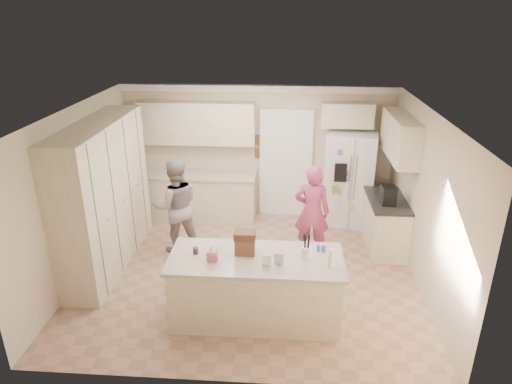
# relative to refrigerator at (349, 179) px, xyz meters

# --- Properties ---
(floor) EXTENTS (5.20, 4.60, 0.02)m
(floor) POSITION_rel_refrigerator_xyz_m (-1.77, -1.99, -0.91)
(floor) COLOR tan
(floor) RESTS_ON ground
(ceiling) EXTENTS (5.20, 4.60, 0.02)m
(ceiling) POSITION_rel_refrigerator_xyz_m (-1.77, -1.99, 1.71)
(ceiling) COLOR white
(ceiling) RESTS_ON wall_back
(wall_back) EXTENTS (5.20, 0.02, 2.60)m
(wall_back) POSITION_rel_refrigerator_xyz_m (-1.77, 0.32, 0.40)
(wall_back) COLOR beige
(wall_back) RESTS_ON ground
(wall_front) EXTENTS (5.20, 0.02, 2.60)m
(wall_front) POSITION_rel_refrigerator_xyz_m (-1.77, -4.30, 0.40)
(wall_front) COLOR beige
(wall_front) RESTS_ON ground
(wall_left) EXTENTS (0.02, 4.60, 2.60)m
(wall_left) POSITION_rel_refrigerator_xyz_m (-4.38, -1.99, 0.40)
(wall_left) COLOR beige
(wall_left) RESTS_ON ground
(wall_right) EXTENTS (0.02, 4.60, 2.60)m
(wall_right) POSITION_rel_refrigerator_xyz_m (0.84, -1.99, 0.40)
(wall_right) COLOR beige
(wall_right) RESTS_ON ground
(crown_back) EXTENTS (5.20, 0.08, 0.12)m
(crown_back) POSITION_rel_refrigerator_xyz_m (-1.77, 0.27, 1.63)
(crown_back) COLOR white
(crown_back) RESTS_ON wall_back
(pantry_bank) EXTENTS (0.60, 2.60, 2.35)m
(pantry_bank) POSITION_rel_refrigerator_xyz_m (-4.07, -1.79, 0.28)
(pantry_bank) COLOR beige
(pantry_bank) RESTS_ON floor
(back_base_cab) EXTENTS (2.20, 0.60, 0.88)m
(back_base_cab) POSITION_rel_refrigerator_xyz_m (-2.92, 0.01, -0.46)
(back_base_cab) COLOR beige
(back_base_cab) RESTS_ON floor
(back_countertop) EXTENTS (2.24, 0.63, 0.04)m
(back_countertop) POSITION_rel_refrigerator_xyz_m (-2.92, 0.00, 0.00)
(back_countertop) COLOR #C2B39F
(back_countertop) RESTS_ON back_base_cab
(back_upper_cab) EXTENTS (2.20, 0.35, 0.80)m
(back_upper_cab) POSITION_rel_refrigerator_xyz_m (-2.92, 0.14, 1.00)
(back_upper_cab) COLOR beige
(back_upper_cab) RESTS_ON wall_back
(doorway_opening) EXTENTS (0.90, 0.06, 2.10)m
(doorway_opening) POSITION_rel_refrigerator_xyz_m (-1.22, 0.29, 0.15)
(doorway_opening) COLOR black
(doorway_opening) RESTS_ON floor
(doorway_casing) EXTENTS (1.02, 0.03, 2.22)m
(doorway_casing) POSITION_rel_refrigerator_xyz_m (-1.22, 0.26, 0.15)
(doorway_casing) COLOR white
(doorway_casing) RESTS_ON floor
(wall_frame_upper) EXTENTS (0.15, 0.02, 0.20)m
(wall_frame_upper) POSITION_rel_refrigerator_xyz_m (-1.75, 0.28, 0.65)
(wall_frame_upper) COLOR brown
(wall_frame_upper) RESTS_ON wall_back
(wall_frame_lower) EXTENTS (0.15, 0.02, 0.20)m
(wall_frame_lower) POSITION_rel_refrigerator_xyz_m (-1.75, 0.28, 0.38)
(wall_frame_lower) COLOR brown
(wall_frame_lower) RESTS_ON wall_back
(refrigerator) EXTENTS (1.01, 0.85, 1.80)m
(refrigerator) POSITION_rel_refrigerator_xyz_m (0.00, 0.00, 0.00)
(refrigerator) COLOR white
(refrigerator) RESTS_ON floor
(fridge_seam) EXTENTS (0.02, 0.02, 1.78)m
(fridge_seam) POSITION_rel_refrigerator_xyz_m (0.00, -0.35, 0.00)
(fridge_seam) COLOR gray
(fridge_seam) RESTS_ON refrigerator
(fridge_dispenser) EXTENTS (0.22, 0.03, 0.35)m
(fridge_dispenser) POSITION_rel_refrigerator_xyz_m (-0.22, -0.37, 0.25)
(fridge_dispenser) COLOR black
(fridge_dispenser) RESTS_ON refrigerator
(fridge_handle_l) EXTENTS (0.02, 0.02, 0.85)m
(fridge_handle_l) POSITION_rel_refrigerator_xyz_m (-0.05, -0.37, 0.15)
(fridge_handle_l) COLOR silver
(fridge_handle_l) RESTS_ON refrigerator
(fridge_handle_r) EXTENTS (0.02, 0.02, 0.85)m
(fridge_handle_r) POSITION_rel_refrigerator_xyz_m (0.05, -0.37, 0.15)
(fridge_handle_r) COLOR silver
(fridge_handle_r) RESTS_ON refrigerator
(over_fridge_cab) EXTENTS (0.95, 0.35, 0.45)m
(over_fridge_cab) POSITION_rel_refrigerator_xyz_m (-0.12, 0.14, 1.20)
(over_fridge_cab) COLOR beige
(over_fridge_cab) RESTS_ON wall_back
(right_base_cab) EXTENTS (0.60, 1.20, 0.88)m
(right_base_cab) POSITION_rel_refrigerator_xyz_m (0.53, -0.99, -0.46)
(right_base_cab) COLOR beige
(right_base_cab) RESTS_ON floor
(right_countertop) EXTENTS (0.63, 1.24, 0.04)m
(right_countertop) POSITION_rel_refrigerator_xyz_m (0.52, -0.99, 0.00)
(right_countertop) COLOR #2D2B28
(right_countertop) RESTS_ON right_base_cab
(right_upper_cab) EXTENTS (0.35, 1.50, 0.70)m
(right_upper_cab) POSITION_rel_refrigerator_xyz_m (0.66, -0.79, 1.05)
(right_upper_cab) COLOR beige
(right_upper_cab) RESTS_ON wall_right
(coffee_maker) EXTENTS (0.22, 0.28, 0.30)m
(coffee_maker) POSITION_rel_refrigerator_xyz_m (0.48, -1.19, 0.17)
(coffee_maker) COLOR black
(coffee_maker) RESTS_ON right_countertop
(island_base) EXTENTS (2.20, 0.90, 0.88)m
(island_base) POSITION_rel_refrigerator_xyz_m (-1.57, -3.09, -0.46)
(island_base) COLOR beige
(island_base) RESTS_ON floor
(island_top) EXTENTS (2.28, 0.96, 0.05)m
(island_top) POSITION_rel_refrigerator_xyz_m (-1.57, -3.09, 0.00)
(island_top) COLOR #C2B39F
(island_top) RESTS_ON island_base
(utensil_crock) EXTENTS (0.13, 0.13, 0.15)m
(utensil_crock) POSITION_rel_refrigerator_xyz_m (-0.92, -3.04, 0.10)
(utensil_crock) COLOR white
(utensil_crock) RESTS_ON island_top
(tissue_box) EXTENTS (0.13, 0.13, 0.14)m
(tissue_box) POSITION_rel_refrigerator_xyz_m (-2.12, -3.19, 0.10)
(tissue_box) COLOR #D46573
(tissue_box) RESTS_ON island_top
(tissue_plume) EXTENTS (0.08, 0.08, 0.08)m
(tissue_plume) POSITION_rel_refrigerator_xyz_m (-2.12, -3.19, 0.20)
(tissue_plume) COLOR white
(tissue_plume) RESTS_ON tissue_box
(dollhouse_body) EXTENTS (0.26, 0.18, 0.22)m
(dollhouse_body) POSITION_rel_refrigerator_xyz_m (-1.72, -2.99, 0.14)
(dollhouse_body) COLOR brown
(dollhouse_body) RESTS_ON island_top
(dollhouse_roof) EXTENTS (0.28, 0.20, 0.10)m
(dollhouse_roof) POSITION_rel_refrigerator_xyz_m (-1.72, -2.99, 0.30)
(dollhouse_roof) COLOR #592D1E
(dollhouse_roof) RESTS_ON dollhouse_body
(jam_jar) EXTENTS (0.07, 0.07, 0.09)m
(jam_jar) POSITION_rel_refrigerator_xyz_m (-2.37, -3.04, 0.07)
(jam_jar) COLOR #59263F
(jam_jar) RESTS_ON island_top
(greeting_card_a) EXTENTS (0.12, 0.06, 0.16)m
(greeting_card_a) POSITION_rel_refrigerator_xyz_m (-1.42, -3.29, 0.11)
(greeting_card_a) COLOR white
(greeting_card_a) RESTS_ON island_top
(greeting_card_b) EXTENTS (0.12, 0.05, 0.16)m
(greeting_card_b) POSITION_rel_refrigerator_xyz_m (-1.27, -3.24, 0.11)
(greeting_card_b) COLOR silver
(greeting_card_b) RESTS_ON island_top
(water_bottle) EXTENTS (0.07, 0.07, 0.24)m
(water_bottle) POSITION_rel_refrigerator_xyz_m (-0.62, -3.24, 0.14)
(water_bottle) COLOR silver
(water_bottle) RESTS_ON island_top
(shaker_salt) EXTENTS (0.05, 0.05, 0.09)m
(shaker_salt) POSITION_rel_refrigerator_xyz_m (-0.75, -2.87, 0.07)
(shaker_salt) COLOR #3B50B6
(shaker_salt) RESTS_ON island_top
(shaker_pepper) EXTENTS (0.05, 0.05, 0.09)m
(shaker_pepper) POSITION_rel_refrigerator_xyz_m (-0.68, -2.87, 0.07)
(shaker_pepper) COLOR #3B50B6
(shaker_pepper) RESTS_ON island_top
(teen_boy) EXTENTS (0.97, 0.86, 1.65)m
(teen_boy) POSITION_rel_refrigerator_xyz_m (-3.04, -1.33, -0.07)
(teen_boy) COLOR gray
(teen_boy) RESTS_ON floor
(teen_girl) EXTENTS (0.62, 0.44, 1.61)m
(teen_girl) POSITION_rel_refrigerator_xyz_m (-0.76, -1.35, -0.10)
(teen_girl) COLOR #B64564
(teen_girl) RESTS_ON floor
(fridge_magnets) EXTENTS (0.76, 0.02, 1.44)m
(fridge_magnets) POSITION_rel_refrigerator_xyz_m (0.00, -0.36, 0.00)
(fridge_magnets) COLOR tan
(fridge_magnets) RESTS_ON refrigerator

